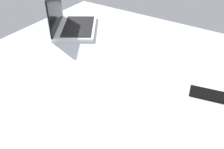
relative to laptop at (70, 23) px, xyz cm
name	(u,v)px	position (x,y,z in cm)	size (l,w,h in cm)	color
bed_mattress	(83,116)	(-45.89, -44.82, -13.41)	(180.00, 140.00, 18.00)	#B7BCC6
laptop	(70,23)	(0.00, 0.00, 0.00)	(40.19, 37.17, 23.00)	silver
cell_phone	(208,94)	(-16.31, -85.66, -4.01)	(6.80, 14.00, 0.80)	black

